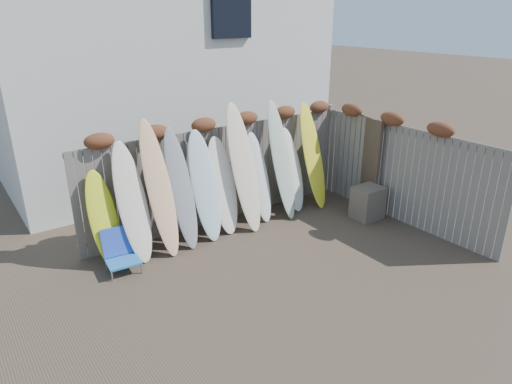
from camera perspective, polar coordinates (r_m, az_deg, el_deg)
ground at (r=8.06m, az=5.05°, el=-9.21°), size 80.00×80.00×0.00m
back_fence at (r=9.36m, az=-3.97°, el=3.32°), size 6.05×0.28×2.24m
right_fence at (r=9.79m, az=17.77°, el=2.89°), size 0.28×4.40×2.24m
house at (r=12.77m, az=-12.69°, el=17.04°), size 8.50×5.50×6.33m
beach_chair at (r=8.14m, az=-16.60°, el=-7.12°), size 0.59×0.62×0.71m
wooden_crate at (r=9.94m, az=13.77°, el=-1.30°), size 0.61×0.51×0.70m
lattice_panel at (r=10.52m, az=13.01°, el=3.91°), size 0.44×1.31×2.02m
surfboard_0 at (r=8.18m, az=-18.51°, el=-3.27°), size 0.52×0.62×1.66m
surfboard_1 at (r=8.15m, az=-15.20°, el=-1.34°), size 0.57×0.76×2.08m
surfboard_2 at (r=8.23m, az=-12.00°, el=0.40°), size 0.52×0.87×2.41m
surfboard_3 at (r=8.44m, az=-9.36°, el=0.36°), size 0.47×0.78×2.19m
surfboard_4 at (r=8.70m, az=-6.42°, el=0.76°), size 0.57×0.75×2.08m
surfboard_5 at (r=8.95m, az=-4.18°, el=0.78°), size 0.58×0.70×1.88m
surfboard_6 at (r=8.99m, az=-1.54°, el=3.01°), size 0.57×0.89×2.49m
surfboard_7 at (r=9.45m, az=0.37°, el=1.83°), size 0.46×0.66×1.83m
surfboard_8 at (r=9.59m, az=3.20°, el=3.98°), size 0.46×0.85×2.43m
surfboard_9 at (r=9.99m, az=4.45°, el=2.77°), size 0.57×0.67×1.80m
surfboard_10 at (r=10.19m, az=7.12°, el=4.50°), size 0.53×0.82×2.29m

